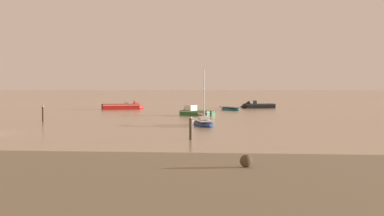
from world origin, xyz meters
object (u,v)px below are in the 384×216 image
(motorboat_moored_4, at_px, (254,107))
(mooring_post_left, at_px, (43,114))
(rowboat_moored_0, at_px, (230,109))
(mooring_post_near, at_px, (191,129))
(motorboat_moored_2, at_px, (192,113))
(motorboat_moored_0, at_px, (127,107))
(sailboat_moored_1, at_px, (203,123))

(motorboat_moored_4, bearing_deg, mooring_post_left, 40.60)
(rowboat_moored_0, height_order, mooring_post_left, mooring_post_left)
(mooring_post_near, distance_m, mooring_post_left, 22.25)
(motorboat_moored_2, height_order, motorboat_moored_4, same)
(motorboat_moored_4, relative_size, mooring_post_near, 3.49)
(mooring_post_near, bearing_deg, motorboat_moored_2, 95.15)
(motorboat_moored_0, height_order, mooring_post_left, mooring_post_left)
(motorboat_moored_4, distance_m, mooring_post_left, 40.98)
(motorboat_moored_0, relative_size, motorboat_moored_4, 1.16)
(motorboat_moored_4, bearing_deg, motorboat_moored_0, -1.70)
(sailboat_moored_1, xyz_separation_m, rowboat_moored_0, (1.75, 30.58, -0.05))
(motorboat_moored_0, relative_size, mooring_post_left, 3.78)
(sailboat_moored_1, distance_m, motorboat_moored_4, 38.48)
(motorboat_moored_2, relative_size, motorboat_moored_4, 0.83)
(rowboat_moored_0, relative_size, mooring_post_left, 2.29)
(motorboat_moored_2, bearing_deg, mooring_post_near, 127.18)
(motorboat_moored_0, relative_size, sailboat_moored_1, 1.31)
(mooring_post_left, bearing_deg, sailboat_moored_1, -10.82)
(motorboat_moored_2, distance_m, mooring_post_left, 18.93)
(sailboat_moored_1, xyz_separation_m, mooring_post_left, (-15.84, 3.03, 0.55))
(motorboat_moored_2, distance_m, mooring_post_near, 29.07)
(motorboat_moored_2, bearing_deg, motorboat_moored_0, -22.38)
(sailboat_moored_1, height_order, motorboat_moored_2, sailboat_moored_1)
(rowboat_moored_0, distance_m, mooring_post_near, 43.11)
(motorboat_moored_4, bearing_deg, motorboat_moored_2, 51.76)
(motorboat_moored_0, height_order, sailboat_moored_1, sailboat_moored_1)
(motorboat_moored_2, height_order, mooring_post_left, mooring_post_left)
(sailboat_moored_1, bearing_deg, motorboat_moored_0, -174.14)
(motorboat_moored_2, distance_m, motorboat_moored_4, 23.03)
(rowboat_moored_0, distance_m, motorboat_moored_2, 14.75)
(sailboat_moored_1, bearing_deg, mooring_post_near, -16.92)
(motorboat_moored_2, relative_size, mooring_post_left, 2.72)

